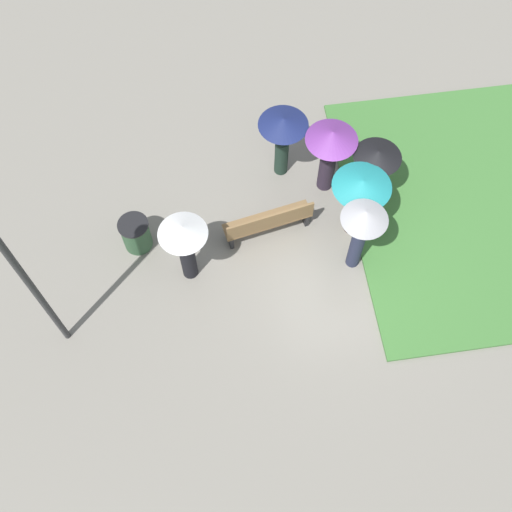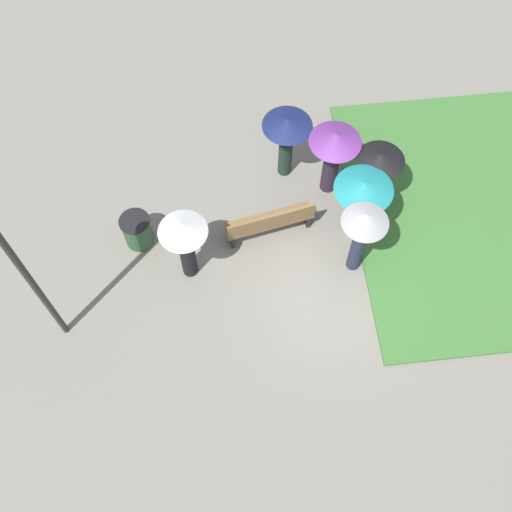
{
  "view_description": "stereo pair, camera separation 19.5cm",
  "coord_description": "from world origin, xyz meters",
  "px_view_note": "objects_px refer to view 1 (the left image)",
  "views": [
    {
      "loc": [
        2.64,
        5.96,
        12.09
      ],
      "look_at": [
        1.78,
        0.03,
        0.6
      ],
      "focal_mm": 45.0,
      "sensor_mm": 36.0,
      "label": 1
    },
    {
      "loc": [
        2.44,
        5.99,
        12.09
      ],
      "look_at": [
        1.78,
        0.03,
        0.6
      ],
      "focal_mm": 45.0,
      "sensor_mm": 36.0,
      "label": 2
    }
  ],
  "objects_px": {
    "park_bench": "(269,222)",
    "crowd_person_teal": "(360,193)",
    "trash_bin": "(136,234)",
    "crowd_person_black": "(375,167)",
    "crowd_person_navy": "(283,133)",
    "crowd_person_grey": "(362,226)",
    "crowd_person_white": "(184,240)",
    "crowd_person_purple": "(330,147)",
    "lamp_post": "(14,263)"
  },
  "relations": [
    {
      "from": "crowd_person_white",
      "to": "crowd_person_navy",
      "type": "distance_m",
      "value": 3.25
    },
    {
      "from": "park_bench",
      "to": "crowd_person_teal",
      "type": "distance_m",
      "value": 2.02
    },
    {
      "from": "trash_bin",
      "to": "crowd_person_white",
      "type": "relative_size",
      "value": 0.43
    },
    {
      "from": "lamp_post",
      "to": "crowd_person_grey",
      "type": "xyz_separation_m",
      "value": [
        -5.97,
        -0.82,
        -1.72
      ]
    },
    {
      "from": "crowd_person_teal",
      "to": "crowd_person_grey",
      "type": "relative_size",
      "value": 0.9
    },
    {
      "from": "lamp_post",
      "to": "park_bench",
      "type": "bearing_deg",
      "value": -157.75
    },
    {
      "from": "trash_bin",
      "to": "crowd_person_teal",
      "type": "bearing_deg",
      "value": 176.54
    },
    {
      "from": "trash_bin",
      "to": "crowd_person_purple",
      "type": "height_order",
      "value": "crowd_person_purple"
    },
    {
      "from": "crowd_person_purple",
      "to": "crowd_person_navy",
      "type": "bearing_deg",
      "value": 90.51
    },
    {
      "from": "park_bench",
      "to": "crowd_person_black",
      "type": "distance_m",
      "value": 2.47
    },
    {
      "from": "park_bench",
      "to": "trash_bin",
      "type": "bearing_deg",
      "value": -13.91
    },
    {
      "from": "crowd_person_white",
      "to": "crowd_person_teal",
      "type": "bearing_deg",
      "value": 38.84
    },
    {
      "from": "crowd_person_black",
      "to": "lamp_post",
      "type": "bearing_deg",
      "value": 74.9
    },
    {
      "from": "crowd_person_white",
      "to": "crowd_person_navy",
      "type": "xyz_separation_m",
      "value": [
        -2.29,
        -2.31,
        -0.04
      ]
    },
    {
      "from": "lamp_post",
      "to": "crowd_person_white",
      "type": "bearing_deg",
      "value": -157.47
    },
    {
      "from": "crowd_person_purple",
      "to": "crowd_person_navy",
      "type": "xyz_separation_m",
      "value": [
        0.91,
        -0.54,
        -0.04
      ]
    },
    {
      "from": "crowd_person_teal",
      "to": "trash_bin",
      "type": "bearing_deg",
      "value": 26.33
    },
    {
      "from": "crowd_person_grey",
      "to": "crowd_person_black",
      "type": "distance_m",
      "value": 1.66
    },
    {
      "from": "lamp_post",
      "to": "crowd_person_grey",
      "type": "distance_m",
      "value": 6.27
    },
    {
      "from": "crowd_person_grey",
      "to": "crowd_person_black",
      "type": "relative_size",
      "value": 1.16
    },
    {
      "from": "trash_bin",
      "to": "crowd_person_black",
      "type": "bearing_deg",
      "value": -175.24
    },
    {
      "from": "trash_bin",
      "to": "crowd_person_navy",
      "type": "distance_m",
      "value": 3.75
    },
    {
      "from": "crowd_person_grey",
      "to": "crowd_person_navy",
      "type": "distance_m",
      "value": 2.79
    },
    {
      "from": "crowd_person_purple",
      "to": "crowd_person_teal",
      "type": "relative_size",
      "value": 1.03
    },
    {
      "from": "crowd_person_purple",
      "to": "crowd_person_white",
      "type": "height_order",
      "value": "crowd_person_white"
    },
    {
      "from": "crowd_person_black",
      "to": "crowd_person_navy",
      "type": "height_order",
      "value": "crowd_person_navy"
    },
    {
      "from": "trash_bin",
      "to": "crowd_person_purple",
      "type": "bearing_deg",
      "value": -167.62
    },
    {
      "from": "trash_bin",
      "to": "crowd_person_teal",
      "type": "relative_size",
      "value": 0.44
    },
    {
      "from": "trash_bin",
      "to": "crowd_person_white",
      "type": "bearing_deg",
      "value": 140.83
    },
    {
      "from": "crowd_person_white",
      "to": "park_bench",
      "type": "bearing_deg",
      "value": 51.64
    },
    {
      "from": "trash_bin",
      "to": "lamp_post",
      "type": "bearing_deg",
      "value": 51.22
    },
    {
      "from": "trash_bin",
      "to": "crowd_person_white",
      "type": "height_order",
      "value": "crowd_person_white"
    },
    {
      "from": "crowd_person_black",
      "to": "crowd_person_navy",
      "type": "bearing_deg",
      "value": 24.81
    },
    {
      "from": "park_bench",
      "to": "crowd_person_purple",
      "type": "xyz_separation_m",
      "value": [
        -1.44,
        -1.07,
        0.9
      ]
    },
    {
      "from": "crowd_person_teal",
      "to": "crowd_person_grey",
      "type": "xyz_separation_m",
      "value": [
        0.15,
        0.81,
        0.11
      ]
    },
    {
      "from": "park_bench",
      "to": "lamp_post",
      "type": "xyz_separation_m",
      "value": [
        4.32,
        1.77,
        2.74
      ]
    },
    {
      "from": "crowd_person_navy",
      "to": "lamp_post",
      "type": "bearing_deg",
      "value": -110.27
    },
    {
      "from": "park_bench",
      "to": "trash_bin",
      "type": "xyz_separation_m",
      "value": [
        2.79,
        -0.14,
        -0.07
      ]
    },
    {
      "from": "crowd_person_grey",
      "to": "crowd_person_white",
      "type": "xyz_separation_m",
      "value": [
        3.41,
        -0.24,
        -0.12
      ]
    },
    {
      "from": "lamp_post",
      "to": "crowd_person_navy",
      "type": "xyz_separation_m",
      "value": [
        -4.85,
        -3.37,
        -1.88
      ]
    },
    {
      "from": "crowd_person_white",
      "to": "crowd_person_navy",
      "type": "relative_size",
      "value": 1.06
    },
    {
      "from": "crowd_person_purple",
      "to": "crowd_person_grey",
      "type": "height_order",
      "value": "crowd_person_grey"
    },
    {
      "from": "trash_bin",
      "to": "crowd_person_grey",
      "type": "relative_size",
      "value": 0.4
    },
    {
      "from": "park_bench",
      "to": "crowd_person_navy",
      "type": "bearing_deg",
      "value": -119.4
    },
    {
      "from": "park_bench",
      "to": "crowd_person_teal",
      "type": "bearing_deg",
      "value": 164.64
    },
    {
      "from": "crowd_person_teal",
      "to": "crowd_person_grey",
      "type": "distance_m",
      "value": 0.83
    },
    {
      "from": "lamp_post",
      "to": "crowd_person_purple",
      "type": "xyz_separation_m",
      "value": [
        -5.76,
        -2.84,
        -1.84
      ]
    },
    {
      "from": "park_bench",
      "to": "crowd_person_purple",
      "type": "distance_m",
      "value": 2.01
    },
    {
      "from": "park_bench",
      "to": "crowd_person_purple",
      "type": "bearing_deg",
      "value": -154.49
    },
    {
      "from": "crowd_person_white",
      "to": "crowd_person_black",
      "type": "height_order",
      "value": "crowd_person_white"
    }
  ]
}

